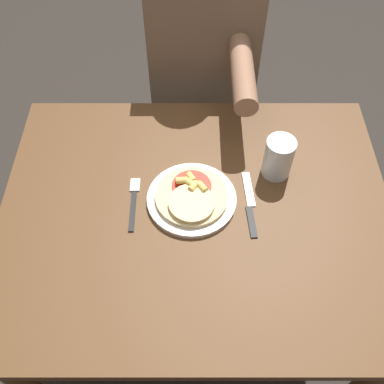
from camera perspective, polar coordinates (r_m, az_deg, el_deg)
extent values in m
plane|color=#2D2823|center=(1.90, 0.38, -15.07)|extent=(8.00, 8.00, 0.00)
cube|color=brown|center=(1.25, 0.55, -2.92)|extent=(1.08, 0.87, 0.03)
cylinder|color=brown|center=(1.82, -14.91, 0.60)|extent=(0.06, 0.06, 0.71)
cylinder|color=brown|center=(1.83, 15.68, 0.56)|extent=(0.06, 0.06, 0.71)
cylinder|color=silver|center=(1.25, 0.00, -0.89)|extent=(0.25, 0.25, 0.01)
cylinder|color=#E0C689|center=(1.24, 0.00, -0.55)|extent=(0.20, 0.20, 0.01)
cylinder|color=#B22D1E|center=(1.25, 0.00, 0.78)|extent=(0.11, 0.11, 0.00)
cylinder|color=beige|center=(1.21, 0.00, -1.41)|extent=(0.13, 0.13, 0.01)
cylinder|color=#E5BC5B|center=(1.24, -0.10, 1.08)|extent=(0.03, 0.03, 0.02)
cylinder|color=#E5BC5B|center=(1.23, 1.39, 0.59)|extent=(0.03, 0.04, 0.02)
cylinder|color=#E5BC5B|center=(1.25, -0.08, 1.86)|extent=(0.03, 0.03, 0.02)
cylinder|color=#E5BC5B|center=(1.24, 0.34, 1.00)|extent=(0.03, 0.02, 0.02)
cylinder|color=#E5BC5B|center=(1.23, 0.27, 0.73)|extent=(0.03, 0.04, 0.02)
cylinder|color=#E5BC5B|center=(1.25, -1.26, 1.48)|extent=(0.03, 0.02, 0.02)
cube|color=black|center=(1.24, -7.49, -2.30)|extent=(0.02, 0.13, 0.00)
cube|color=silver|center=(1.29, -7.18, 0.91)|extent=(0.03, 0.05, 0.00)
cube|color=black|center=(1.22, 7.61, -3.78)|extent=(0.03, 0.10, 0.00)
cube|color=silver|center=(1.28, 7.24, 0.36)|extent=(0.03, 0.12, 0.00)
cylinder|color=silver|center=(1.29, 10.97, 4.31)|extent=(0.08, 0.08, 0.13)
cylinder|color=#2D2D38|center=(2.03, -1.20, 4.94)|extent=(0.11, 0.11, 0.48)
cylinder|color=#2D2D38|center=(2.03, 3.55, 4.93)|extent=(0.11, 0.11, 0.48)
cube|color=#75604C|center=(1.67, 1.48, 16.82)|extent=(0.37, 0.22, 0.56)
cylinder|color=#8E664C|center=(1.39, 6.54, 14.78)|extent=(0.07, 0.30, 0.07)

